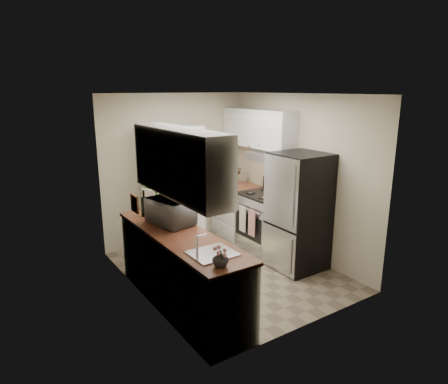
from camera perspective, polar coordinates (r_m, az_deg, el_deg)
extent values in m
plane|color=#7A6B56|center=(5.90, 0.67, -11.24)|extent=(3.20, 3.20, 0.00)
cube|color=#B3A691|center=(6.82, -6.90, 3.33)|extent=(2.60, 0.04, 2.50)
cube|color=#B3A691|center=(4.30, 12.85, -3.69)|extent=(2.60, 0.04, 2.50)
cube|color=#B3A691|center=(4.88, -12.00, -1.43)|extent=(0.04, 3.20, 2.50)
cube|color=#B3A691|center=(6.28, 10.57, 2.20)|extent=(0.04, 3.20, 2.50)
cube|color=white|center=(5.31, 0.76, 13.83)|extent=(2.60, 3.20, 0.04)
cube|color=silver|center=(4.15, -6.35, 4.22)|extent=(0.33, 1.60, 0.70)
cube|color=silver|center=(6.67, 4.85, 8.69)|extent=(0.33, 1.55, 0.58)
cube|color=#99999E|center=(6.36, 6.74, 4.98)|extent=(0.45, 0.76, 0.13)
cube|color=#B7B7BC|center=(4.15, -1.67, -8.81)|extent=(0.45, 0.40, 0.02)
cube|color=brown|center=(5.09, -12.64, -1.64)|extent=(0.02, 0.22, 0.22)
cube|color=silver|center=(6.54, -7.26, 0.58)|extent=(0.90, 0.55, 2.00)
cube|color=silver|center=(4.92, -6.17, -11.17)|extent=(0.60, 2.30, 0.88)
cube|color=brown|center=(4.74, -6.32, -6.16)|extent=(0.63, 2.33, 0.04)
cube|color=silver|center=(7.18, 1.87, -2.68)|extent=(0.60, 0.80, 0.88)
cube|color=brown|center=(7.05, 1.90, 0.89)|extent=(0.63, 0.83, 0.04)
cube|color=#B7B7BC|center=(6.56, 5.79, -4.35)|extent=(0.64, 0.76, 0.90)
cube|color=black|center=(6.42, 5.90, -0.42)|extent=(0.66, 0.78, 0.03)
cube|color=black|center=(6.58, 7.87, 0.83)|extent=(0.06, 0.76, 0.22)
cube|color=#D38988|center=(6.20, 3.98, -4.45)|extent=(0.01, 0.16, 0.42)
cube|color=beige|center=(6.38, 2.67, -3.87)|extent=(0.01, 0.16, 0.42)
cube|color=#B7B7BC|center=(5.85, 10.63, -2.77)|extent=(0.70, 0.72, 1.70)
imported|color=#A7A7AC|center=(5.03, -7.56, -2.75)|extent=(0.52, 0.66, 0.32)
cylinder|color=black|center=(5.38, -11.35, -1.76)|extent=(0.08, 0.08, 0.32)
imported|color=silver|center=(3.85, -0.52, -9.48)|extent=(0.17, 0.17, 0.16)
cube|color=#387B2B|center=(5.66, -10.29, -0.90)|extent=(0.11, 0.25, 0.32)
cube|color=silver|center=(7.18, 1.57, 2.09)|extent=(0.31, 0.37, 0.19)
cube|color=#C6BF82|center=(6.43, -1.86, -8.93)|extent=(0.80, 0.99, 0.01)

